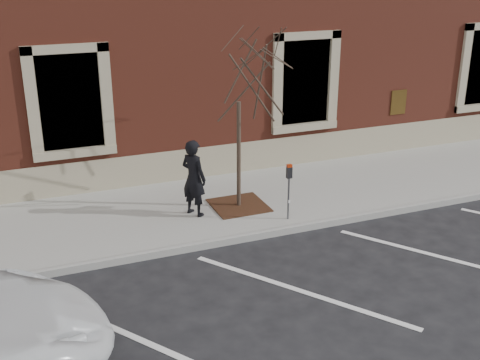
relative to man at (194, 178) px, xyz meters
name	(u,v)px	position (x,y,z in m)	size (l,w,h in m)	color
ground	(251,239)	(0.79, -1.32, -1.01)	(120.00, 120.00, 0.00)	#28282B
sidewalk_near	(222,205)	(0.79, 0.43, -0.93)	(40.00, 3.50, 0.15)	#9C9B93
curb_near	(252,237)	(0.79, -1.37, -0.93)	(40.00, 0.12, 0.15)	#9E9E99
parking_stripes	(299,290)	(0.79, -3.52, -1.00)	(28.00, 4.40, 0.01)	silver
building_civic	(151,9)	(0.79, 6.42, 2.99)	(40.00, 8.62, 8.00)	maroon
man	(194,178)	(0.00, 0.00, 0.00)	(0.62, 0.41, 1.71)	black
parking_meter	(289,181)	(1.80, -1.00, 0.02)	(0.11, 0.09, 1.25)	#595B60
tree_grate	(239,205)	(1.07, 0.06, -0.84)	(1.20, 1.20, 0.03)	#412015
sapling	(239,71)	(1.07, 0.06, 2.24)	(2.65, 2.65, 4.42)	#413127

